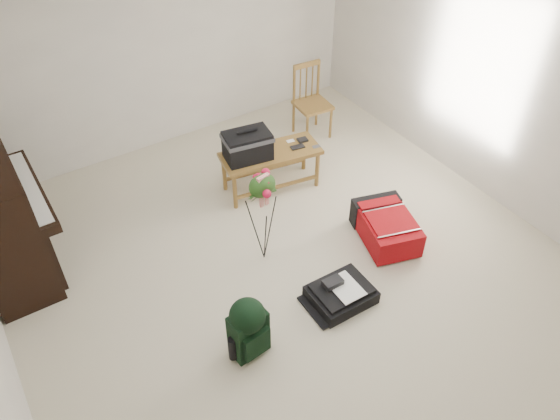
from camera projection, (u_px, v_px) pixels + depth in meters
floor at (292, 272)px, 5.28m from camera, size 5.00×5.50×0.01m
ceiling at (298, 18)px, 3.62m from camera, size 5.00×5.50×0.01m
wall_back at (159, 45)px, 6.18m from camera, size 5.00×0.04×2.50m
wall_right at (501, 87)px, 5.46m from camera, size 0.04×5.50×2.50m
bench at (256, 149)px, 5.79m from camera, size 1.15×0.61×0.84m
dining_chair at (311, 102)px, 6.79m from camera, size 0.43×0.43×0.93m
red_suitcase at (383, 224)px, 5.54m from camera, size 0.67×0.84×0.31m
black_duffel at (341, 293)px, 4.96m from camera, size 0.56×0.45×0.23m
green_backpack at (248, 326)px, 4.39m from camera, size 0.32×0.30×0.61m
flower_stand at (263, 219)px, 5.08m from camera, size 0.39×0.39×1.06m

